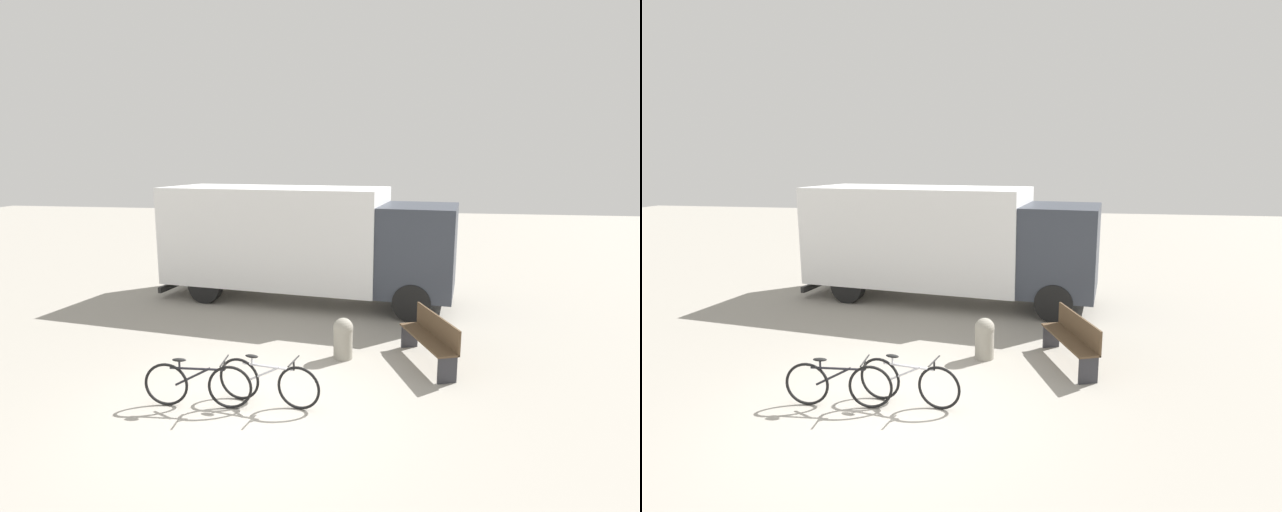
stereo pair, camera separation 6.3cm
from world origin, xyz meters
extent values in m
plane|color=gray|center=(0.00, 0.00, 0.00)|extent=(60.00, 60.00, 0.00)
cube|color=white|center=(-1.17, 6.28, 1.74)|extent=(6.10, 3.15, 2.58)
cube|color=#333842|center=(2.63, 5.81, 1.55)|extent=(2.09, 2.55, 2.19)
cube|color=black|center=(-4.12, 6.65, 0.25)|extent=(0.39, 2.31, 0.16)
cylinder|color=black|center=(2.76, 6.86, 0.45)|extent=(0.93, 0.39, 0.90)
cylinder|color=black|center=(2.49, 4.76, 0.45)|extent=(0.93, 0.39, 0.90)
cylinder|color=black|center=(-2.63, 7.53, 0.45)|extent=(0.93, 0.39, 0.90)
cylinder|color=black|center=(-2.90, 5.43, 0.45)|extent=(0.93, 0.39, 0.90)
cube|color=brown|center=(2.75, 2.26, 0.49)|extent=(1.03, 1.83, 0.03)
cube|color=brown|center=(2.92, 2.32, 0.70)|extent=(0.69, 1.70, 0.46)
cube|color=#2D2D33|center=(3.06, 1.46, 0.24)|extent=(0.33, 0.17, 0.47)
cube|color=#2D2D33|center=(2.44, 3.05, 0.24)|extent=(0.33, 0.17, 0.47)
torus|color=black|center=(-1.27, -0.07, 0.35)|extent=(0.69, 0.10, 0.69)
torus|color=black|center=(-0.27, 0.00, 0.35)|extent=(0.69, 0.10, 0.69)
cylinder|color=black|center=(-0.77, -0.04, 0.62)|extent=(0.85, 0.10, 0.04)
cylinder|color=black|center=(-0.84, -0.04, 0.49)|extent=(0.57, 0.08, 0.32)
cylinder|color=black|center=(-1.04, -0.06, 0.68)|extent=(0.03, 0.03, 0.11)
ellipsoid|color=black|center=(-1.04, -0.06, 0.76)|extent=(0.23, 0.11, 0.05)
cylinder|color=black|center=(-0.34, 0.00, 0.70)|extent=(0.03, 0.03, 0.15)
cylinder|color=black|center=(-0.34, 0.00, 0.77)|extent=(0.06, 0.44, 0.02)
torus|color=black|center=(-0.23, 0.31, 0.35)|extent=(0.69, 0.15, 0.69)
torus|color=black|center=(0.76, 0.15, 0.35)|extent=(0.69, 0.15, 0.69)
cylinder|color=silver|center=(0.27, 0.23, 0.62)|extent=(0.85, 0.17, 0.04)
cylinder|color=silver|center=(0.19, 0.24, 0.49)|extent=(0.57, 0.12, 0.32)
cylinder|color=silver|center=(0.00, 0.27, 0.68)|extent=(0.03, 0.03, 0.11)
ellipsoid|color=black|center=(0.00, 0.27, 0.76)|extent=(0.23, 0.12, 0.05)
cylinder|color=black|center=(0.69, 0.16, 0.70)|extent=(0.03, 0.03, 0.15)
cylinder|color=black|center=(0.69, 0.16, 0.77)|extent=(0.09, 0.44, 0.02)
cylinder|color=gray|center=(1.18, 2.26, 0.30)|extent=(0.37, 0.37, 0.61)
sphere|color=gray|center=(1.18, 2.26, 0.61)|extent=(0.38, 0.38, 0.38)
camera|label=1|loc=(2.27, -6.73, 3.74)|focal=28.00mm
camera|label=2|loc=(2.33, -6.72, 3.74)|focal=28.00mm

